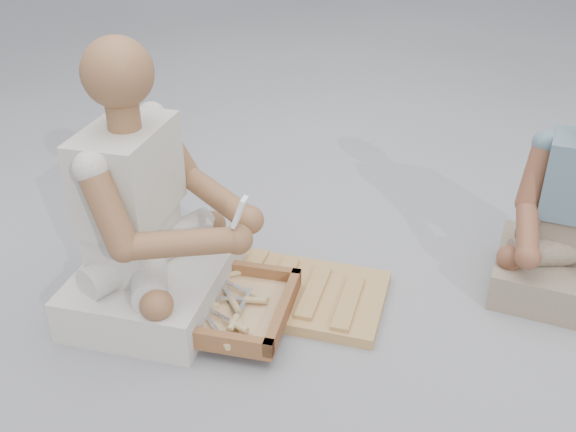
% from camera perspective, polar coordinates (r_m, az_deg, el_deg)
% --- Properties ---
extents(ground, '(60.00, 60.00, 0.00)m').
position_cam_1_polar(ground, '(2.18, 1.79, -8.89)').
color(ground, gray).
rests_on(ground, ground).
extents(carved_panel, '(0.65, 0.50, 0.04)m').
position_cam_1_polar(carved_panel, '(2.24, 0.91, -6.91)').
color(carved_panel, olive).
rests_on(carved_panel, ground).
extents(tool_tray, '(0.59, 0.51, 0.07)m').
position_cam_1_polar(tool_tray, '(2.14, -6.64, -7.74)').
color(tool_tray, brown).
rests_on(tool_tray, carved_panel).
extents(chisel_0, '(0.22, 0.07, 0.02)m').
position_cam_1_polar(chisel_0, '(2.02, -4.84, -9.50)').
color(chisel_0, silver).
rests_on(chisel_0, tool_tray).
extents(chisel_1, '(0.06, 0.22, 0.02)m').
position_cam_1_polar(chisel_1, '(2.04, -4.70, -9.09)').
color(chisel_1, silver).
rests_on(chisel_1, tool_tray).
extents(chisel_2, '(0.18, 0.15, 0.02)m').
position_cam_1_polar(chisel_2, '(2.13, -7.70, -8.00)').
color(chisel_2, silver).
rests_on(chisel_2, tool_tray).
extents(chisel_3, '(0.17, 0.16, 0.02)m').
position_cam_1_polar(chisel_3, '(2.05, -4.41, -9.38)').
color(chisel_3, silver).
rests_on(chisel_3, tool_tray).
extents(chisel_4, '(0.21, 0.10, 0.02)m').
position_cam_1_polar(chisel_4, '(2.12, -3.53, -7.43)').
color(chisel_4, silver).
rests_on(chisel_4, tool_tray).
extents(chisel_5, '(0.22, 0.05, 0.02)m').
position_cam_1_polar(chisel_5, '(2.14, -3.06, -6.98)').
color(chisel_5, silver).
rests_on(chisel_5, tool_tray).
extents(chisel_6, '(0.19, 0.14, 0.02)m').
position_cam_1_polar(chisel_6, '(1.99, -5.98, -10.64)').
color(chisel_6, silver).
rests_on(chisel_6, tool_tray).
extents(chisel_7, '(0.18, 0.15, 0.02)m').
position_cam_1_polar(chisel_7, '(2.11, -4.94, -7.56)').
color(chisel_7, silver).
rests_on(chisel_7, tool_tray).
extents(chisel_8, '(0.15, 0.18, 0.02)m').
position_cam_1_polar(chisel_8, '(2.26, -5.08, -5.19)').
color(chisel_8, silver).
rests_on(chisel_8, tool_tray).
extents(wood_chip_0, '(0.02, 0.02, 0.00)m').
position_cam_1_polar(wood_chip_0, '(2.07, -12.03, -11.96)').
color(wood_chip_0, tan).
rests_on(wood_chip_0, ground).
extents(wood_chip_1, '(0.02, 0.02, 0.00)m').
position_cam_1_polar(wood_chip_1, '(2.10, -7.86, -10.88)').
color(wood_chip_1, tan).
rests_on(wood_chip_1, ground).
extents(wood_chip_2, '(0.02, 0.02, 0.00)m').
position_cam_1_polar(wood_chip_2, '(2.17, -11.92, -9.82)').
color(wood_chip_2, tan).
rests_on(wood_chip_2, ground).
extents(wood_chip_3, '(0.02, 0.02, 0.00)m').
position_cam_1_polar(wood_chip_3, '(2.48, -10.40, -4.03)').
color(wood_chip_3, tan).
rests_on(wood_chip_3, ground).
extents(wood_chip_4, '(0.02, 0.02, 0.00)m').
position_cam_1_polar(wood_chip_4, '(2.28, -3.07, -6.79)').
color(wood_chip_4, tan).
rests_on(wood_chip_4, ground).
extents(wood_chip_5, '(0.02, 0.02, 0.00)m').
position_cam_1_polar(wood_chip_5, '(2.23, -2.06, -7.84)').
color(wood_chip_5, tan).
rests_on(wood_chip_5, ground).
extents(wood_chip_6, '(0.02, 0.02, 0.00)m').
position_cam_1_polar(wood_chip_6, '(2.40, -6.51, -4.84)').
color(wood_chip_6, tan).
rests_on(wood_chip_6, ground).
extents(wood_chip_7, '(0.02, 0.02, 0.00)m').
position_cam_1_polar(wood_chip_7, '(2.31, 5.47, -6.36)').
color(wood_chip_7, tan).
rests_on(wood_chip_7, ground).
extents(wood_chip_8, '(0.02, 0.02, 0.00)m').
position_cam_1_polar(wood_chip_8, '(2.51, -6.67, -3.16)').
color(wood_chip_8, tan).
rests_on(wood_chip_8, ground).
extents(wood_chip_9, '(0.02, 0.02, 0.00)m').
position_cam_1_polar(wood_chip_9, '(2.36, -9.70, -5.82)').
color(wood_chip_9, tan).
rests_on(wood_chip_9, ground).
extents(wood_chip_10, '(0.02, 0.02, 0.00)m').
position_cam_1_polar(wood_chip_10, '(2.44, -5.93, -4.16)').
color(wood_chip_10, tan).
rests_on(wood_chip_10, ground).
extents(wood_chip_11, '(0.02, 0.02, 0.00)m').
position_cam_1_polar(wood_chip_11, '(2.04, -9.00, -12.34)').
color(wood_chip_11, tan).
rests_on(wood_chip_11, ground).
extents(wood_chip_12, '(0.02, 0.02, 0.00)m').
position_cam_1_polar(wood_chip_12, '(2.25, -12.00, -8.09)').
color(wood_chip_12, tan).
rests_on(wood_chip_12, ground).
extents(wood_chip_13, '(0.02, 0.02, 0.00)m').
position_cam_1_polar(wood_chip_13, '(2.30, -12.86, -7.35)').
color(wood_chip_13, tan).
rests_on(wood_chip_13, ground).
extents(craftsman, '(0.67, 0.67, 0.91)m').
position_cam_1_polar(craftsman, '(2.13, -12.36, -0.57)').
color(craftsman, '#BAB7AC').
rests_on(craftsman, ground).
extents(mobile_phone, '(0.06, 0.05, 0.10)m').
position_cam_1_polar(mobile_phone, '(1.90, -4.35, 0.36)').
color(mobile_phone, white).
rests_on(mobile_phone, craftsman).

